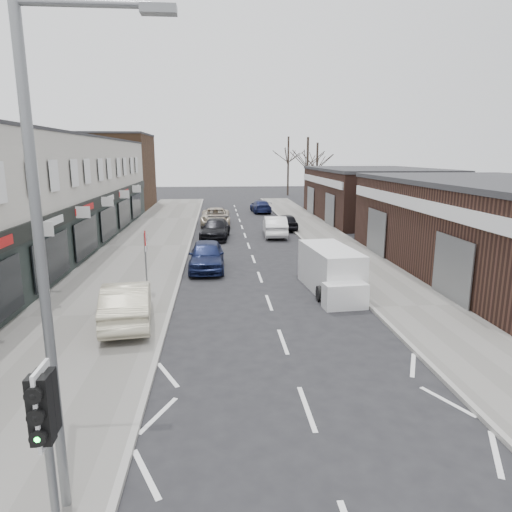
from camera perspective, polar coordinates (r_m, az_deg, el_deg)
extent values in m
plane|color=black|center=(9.94, 8.79, -24.23)|extent=(160.00, 160.00, 0.00)
cube|color=slate|center=(30.65, -13.62, 1.16)|extent=(5.50, 64.00, 0.12)
cube|color=slate|center=(31.27, 9.64, 1.56)|extent=(3.50, 64.00, 0.12)
cube|color=beige|center=(29.62, -27.81, 6.52)|extent=(8.00, 41.00, 7.10)
cube|color=#4B3320|center=(53.97, -17.41, 9.95)|extent=(8.00, 10.00, 8.00)
cube|color=#341E17|center=(26.39, 28.67, 3.00)|extent=(10.00, 18.00, 4.50)
cube|color=#341E17|center=(44.33, 14.41, 7.41)|extent=(10.00, 16.00, 4.50)
cylinder|color=slate|center=(7.53, -24.19, -23.60)|extent=(0.12, 0.12, 3.00)
cube|color=silver|center=(6.98, -24.99, -16.55)|extent=(0.05, 0.55, 1.10)
cube|color=black|center=(6.88, -25.34, -17.02)|extent=(0.28, 0.22, 0.95)
sphere|color=#0CE533|center=(6.94, -25.45, -19.66)|extent=(0.18, 0.18, 0.18)
cube|color=black|center=(7.08, -24.65, -16.10)|extent=(0.26, 0.20, 0.90)
cylinder|color=slate|center=(7.62, -25.10, -2.40)|extent=(0.16, 0.16, 8.00)
cylinder|color=slate|center=(7.40, -20.80, 27.41)|extent=(1.80, 0.10, 0.10)
cube|color=slate|center=(7.22, -12.09, 27.90)|extent=(0.50, 0.22, 0.12)
cylinder|color=slate|center=(20.47, -13.62, -0.67)|extent=(0.07, 0.07, 2.50)
cube|color=white|center=(20.34, -13.56, 0.98)|extent=(0.04, 0.45, 0.25)
cube|color=white|center=(20.49, 9.24, -1.62)|extent=(2.14, 4.39, 1.94)
cube|color=white|center=(18.30, 11.07, -4.93)|extent=(1.77, 0.89, 1.02)
cylinder|color=black|center=(19.09, 7.94, -4.64)|extent=(0.20, 0.65, 0.65)
cylinder|color=black|center=(19.49, 12.49, -4.46)|extent=(0.20, 0.65, 0.65)
cylinder|color=black|center=(21.88, 6.24, -2.36)|extent=(0.20, 0.65, 0.65)
cylinder|color=black|center=(22.24, 10.24, -2.25)|extent=(0.20, 0.65, 0.65)
imported|color=#BFB799|center=(16.71, -15.82, -5.58)|extent=(2.15, 4.68, 1.49)
imported|color=#151E43|center=(24.05, -6.19, 0.07)|extent=(1.83, 4.47, 1.52)
imported|color=black|center=(33.01, -5.10, 3.37)|extent=(2.38, 4.89, 1.37)
imported|color=#B8AA93|center=(39.23, -5.09, 4.90)|extent=(2.47, 5.28, 1.46)
imported|color=white|center=(33.82, 2.39, 3.74)|extent=(1.82, 4.62, 1.50)
imported|color=black|center=(36.87, 3.83, 4.28)|extent=(1.54, 3.77, 1.28)
imported|color=#161D46|center=(47.94, 0.58, 6.24)|extent=(2.07, 4.56, 1.30)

